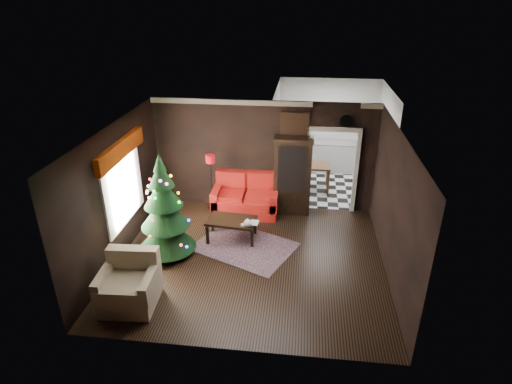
# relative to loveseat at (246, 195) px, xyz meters

# --- Properties ---
(floor) EXTENTS (5.50, 5.50, 0.00)m
(floor) POSITION_rel_loveseat_xyz_m (0.40, -2.05, -0.50)
(floor) COLOR black
(floor) RESTS_ON ground
(ceiling) EXTENTS (5.50, 5.50, 0.00)m
(ceiling) POSITION_rel_loveseat_xyz_m (0.40, -2.05, 2.30)
(ceiling) COLOR white
(ceiling) RESTS_ON ground
(wall_back) EXTENTS (5.50, 0.00, 5.50)m
(wall_back) POSITION_rel_loveseat_xyz_m (0.40, 0.45, 0.90)
(wall_back) COLOR black
(wall_back) RESTS_ON ground
(wall_front) EXTENTS (5.50, 0.00, 5.50)m
(wall_front) POSITION_rel_loveseat_xyz_m (0.40, -4.55, 0.90)
(wall_front) COLOR black
(wall_front) RESTS_ON ground
(wall_left) EXTENTS (0.00, 5.50, 5.50)m
(wall_left) POSITION_rel_loveseat_xyz_m (-2.35, -2.05, 0.90)
(wall_left) COLOR black
(wall_left) RESTS_ON ground
(wall_right) EXTENTS (0.00, 5.50, 5.50)m
(wall_right) POSITION_rel_loveseat_xyz_m (3.15, -2.05, 0.90)
(wall_right) COLOR black
(wall_right) RESTS_ON ground
(doorway) EXTENTS (1.10, 0.10, 2.10)m
(doorway) POSITION_rel_loveseat_xyz_m (2.10, 0.45, 0.55)
(doorway) COLOR white
(doorway) RESTS_ON ground
(left_window) EXTENTS (0.05, 1.60, 1.40)m
(left_window) POSITION_rel_loveseat_xyz_m (-2.31, -1.85, 0.95)
(left_window) COLOR white
(left_window) RESTS_ON wall_left
(valance) EXTENTS (0.12, 2.10, 0.35)m
(valance) POSITION_rel_loveseat_xyz_m (-2.23, -1.85, 1.77)
(valance) COLOR #722504
(valance) RESTS_ON wall_left
(kitchen_floor) EXTENTS (3.00, 3.00, 0.00)m
(kitchen_floor) POSITION_rel_loveseat_xyz_m (2.10, 1.95, -0.50)
(kitchen_floor) COLOR white
(kitchen_floor) RESTS_ON ground
(kitchen_window) EXTENTS (0.70, 0.06, 0.70)m
(kitchen_window) POSITION_rel_loveseat_xyz_m (2.10, 3.40, 1.20)
(kitchen_window) COLOR white
(kitchen_window) RESTS_ON ground
(rug) EXTENTS (2.49, 2.21, 0.01)m
(rug) POSITION_rel_loveseat_xyz_m (0.20, -1.57, -0.49)
(rug) COLOR #643C57
(rug) RESTS_ON ground
(loveseat) EXTENTS (1.70, 0.90, 1.00)m
(loveseat) POSITION_rel_loveseat_xyz_m (0.00, 0.00, 0.00)
(loveseat) COLOR maroon
(loveseat) RESTS_ON ground
(curio_cabinet) EXTENTS (0.90, 0.45, 1.90)m
(curio_cabinet) POSITION_rel_loveseat_xyz_m (1.15, 0.22, 0.45)
(curio_cabinet) COLOR black
(curio_cabinet) RESTS_ON ground
(floor_lamp) EXTENTS (0.32, 0.32, 1.45)m
(floor_lamp) POSITION_rel_loveseat_xyz_m (-0.84, -0.07, 0.33)
(floor_lamp) COLOR black
(floor_lamp) RESTS_ON ground
(christmas_tree) EXTENTS (1.45, 1.45, 2.31)m
(christmas_tree) POSITION_rel_loveseat_xyz_m (-1.41, -1.99, 0.55)
(christmas_tree) COLOR black
(christmas_tree) RESTS_ON ground
(armchair) EXTENTS (1.04, 1.04, 1.00)m
(armchair) POSITION_rel_loveseat_xyz_m (-1.58, -3.69, -0.04)
(armchair) COLOR tan
(armchair) RESTS_ON ground
(coffee_table) EXTENTS (1.14, 0.76, 0.49)m
(coffee_table) POSITION_rel_loveseat_xyz_m (-0.13, -1.28, -0.24)
(coffee_table) COLOR black
(coffee_table) RESTS_ON rug
(teapot) EXTENTS (0.24, 0.24, 0.18)m
(teapot) POSITION_rel_loveseat_xyz_m (0.26, -1.54, 0.09)
(teapot) COLOR white
(teapot) RESTS_ON coffee_table
(cup_a) EXTENTS (0.08, 0.08, 0.06)m
(cup_a) POSITION_rel_loveseat_xyz_m (0.15, -1.54, 0.03)
(cup_a) COLOR white
(cup_a) RESTS_ON coffee_table
(cup_b) EXTENTS (0.08, 0.08, 0.06)m
(cup_b) POSITION_rel_loveseat_xyz_m (0.20, -1.54, 0.03)
(cup_b) COLOR white
(cup_b) RESTS_ON coffee_table
(book) EXTENTS (0.18, 0.03, 0.25)m
(book) POSITION_rel_loveseat_xyz_m (0.30, -1.38, 0.12)
(book) COLOR #9A7C58
(book) RESTS_ON coffee_table
(wall_clock) EXTENTS (0.32, 0.32, 0.06)m
(wall_clock) POSITION_rel_loveseat_xyz_m (2.35, 0.40, 1.88)
(wall_clock) COLOR silver
(wall_clock) RESTS_ON wall_back
(painting) EXTENTS (0.62, 0.05, 0.52)m
(painting) POSITION_rel_loveseat_xyz_m (1.15, 0.41, 1.75)
(painting) COLOR #BB764E
(painting) RESTS_ON wall_back
(kitchen_counter) EXTENTS (1.80, 0.60, 0.90)m
(kitchen_counter) POSITION_rel_loveseat_xyz_m (2.10, 3.15, -0.05)
(kitchen_counter) COLOR silver
(kitchen_counter) RESTS_ON ground
(kitchen_table) EXTENTS (0.70, 0.70, 0.75)m
(kitchen_table) POSITION_rel_loveseat_xyz_m (1.80, 1.65, -0.12)
(kitchen_table) COLOR brown
(kitchen_table) RESTS_ON ground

